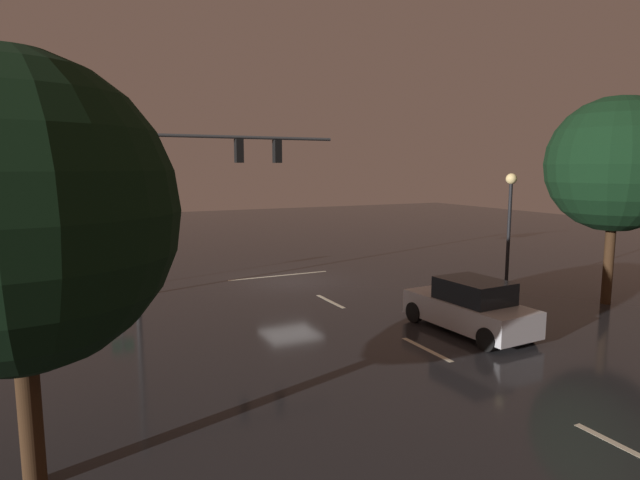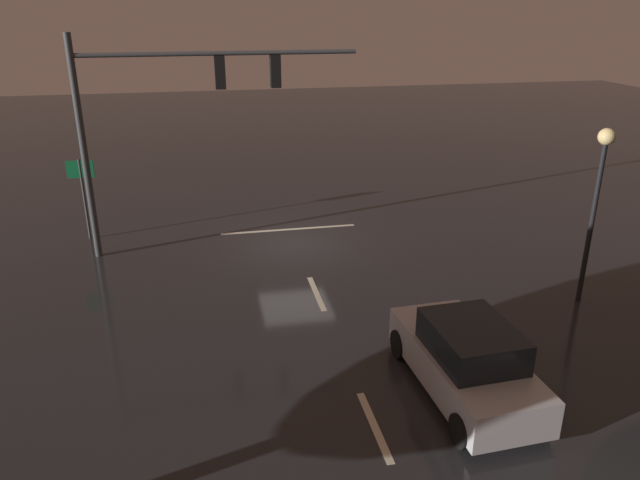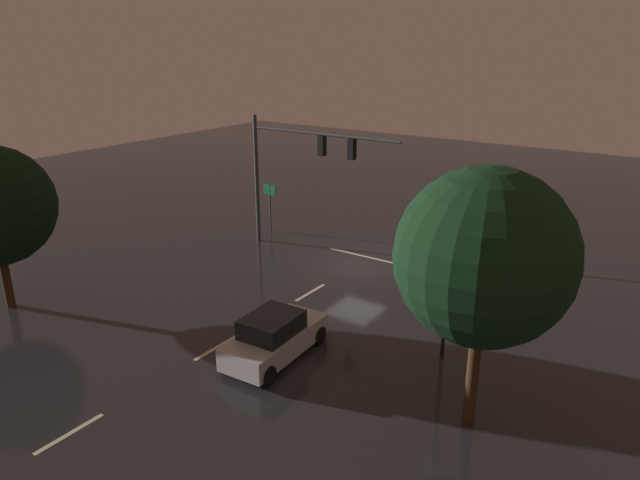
{
  "view_description": "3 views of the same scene",
  "coord_description": "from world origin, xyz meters",
  "px_view_note": "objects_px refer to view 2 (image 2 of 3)",
  "views": [
    {
      "loc": [
        9.04,
        21.6,
        5.14
      ],
      "look_at": [
        0.22,
        3.53,
        2.35
      ],
      "focal_mm": 29.53,
      "sensor_mm": 36.0,
      "label": 1
    },
    {
      "loc": [
        3.01,
        19.4,
        7.87
      ],
      "look_at": [
        0.12,
        5.08,
        2.09
      ],
      "focal_mm": 33.88,
      "sensor_mm": 36.0,
      "label": 2
    },
    {
      "loc": [
        -13.87,
        23.34,
        10.76
      ],
      "look_at": [
        -0.03,
        3.26,
        2.3
      ],
      "focal_mm": 32.38,
      "sensor_mm": 36.0,
      "label": 3
    }
  ],
  "objects_px": {
    "street_lamp_left_kerb": "(598,183)",
    "route_sign": "(82,182)",
    "car_approaching": "(466,360)",
    "traffic_signal_assembly": "(171,102)"
  },
  "relations": [
    {
      "from": "traffic_signal_assembly",
      "to": "street_lamp_left_kerb",
      "type": "bearing_deg",
      "value": 150.85
    },
    {
      "from": "car_approaching",
      "to": "street_lamp_left_kerb",
      "type": "bearing_deg",
      "value": -145.97
    },
    {
      "from": "traffic_signal_assembly",
      "to": "route_sign",
      "type": "height_order",
      "value": "traffic_signal_assembly"
    },
    {
      "from": "traffic_signal_assembly",
      "to": "car_approaching",
      "type": "height_order",
      "value": "traffic_signal_assembly"
    },
    {
      "from": "car_approaching",
      "to": "route_sign",
      "type": "distance_m",
      "value": 14.58
    },
    {
      "from": "traffic_signal_assembly",
      "to": "car_approaching",
      "type": "relative_size",
      "value": 1.98
    },
    {
      "from": "traffic_signal_assembly",
      "to": "car_approaching",
      "type": "bearing_deg",
      "value": 122.4
    },
    {
      "from": "car_approaching",
      "to": "street_lamp_left_kerb",
      "type": "xyz_separation_m",
      "value": [
        -4.96,
        -3.35,
        2.65
      ]
    },
    {
      "from": "street_lamp_left_kerb",
      "to": "route_sign",
      "type": "distance_m",
      "value": 16.31
    },
    {
      "from": "street_lamp_left_kerb",
      "to": "route_sign",
      "type": "bearing_deg",
      "value": -28.73
    }
  ]
}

